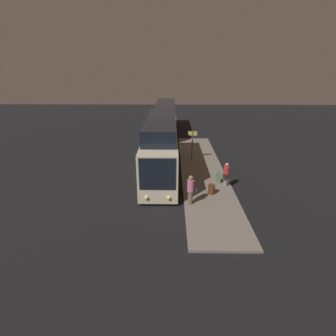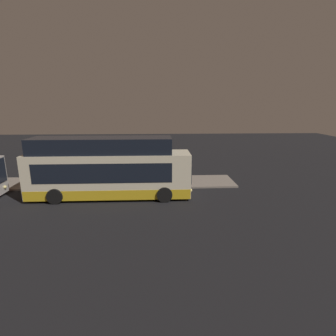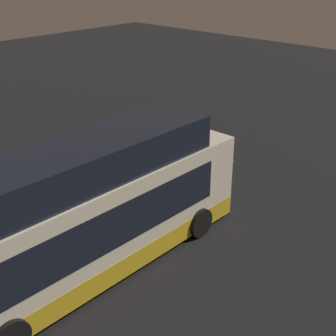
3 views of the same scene
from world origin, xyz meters
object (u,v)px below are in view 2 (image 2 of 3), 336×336
Objects in this scene: passenger_waiting at (151,167)px; sign_post at (85,165)px; trash_bin at (166,177)px; suitcase at (145,175)px; passenger_boarding at (184,174)px; bus_lead at (108,171)px.

passenger_waiting is 5.72m from sign_post.
sign_post is at bearing -172.83° from trash_bin.
passenger_waiting reaches higher than suitcase.
passenger_boarding is 3.92m from suitcase.
passenger_boarding is 2.12m from trash_bin.
passenger_boarding is 0.69× the size of sign_post.
passenger_waiting is at bearing 20.57° from sign_post.
suitcase is at bearing -24.34° from passenger_waiting.
bus_lead reaches higher than suitcase.
bus_lead is 5.58m from passenger_waiting.
sign_post reaches higher than suitcase.
passenger_waiting is 1.81m from trash_bin.
bus_lead is at bearing -140.89° from trash_bin.
suitcase is at bearing 119.32° from passenger_boarding.
bus_lead reaches higher than sign_post.
bus_lead is 6.01m from passenger_boarding.
passenger_waiting reaches higher than trash_bin.
sign_post reaches higher than trash_bin.
bus_lead is 5.67m from trash_bin.
sign_post is at bearing -41.29° from passenger_waiting.
sign_post is (-2.31, 2.63, -0.12)m from bus_lead.
bus_lead is 4.28× the size of sign_post.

